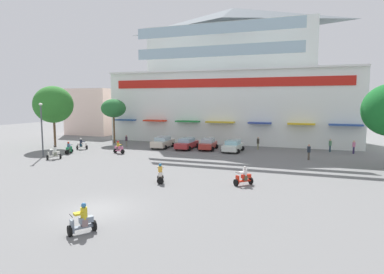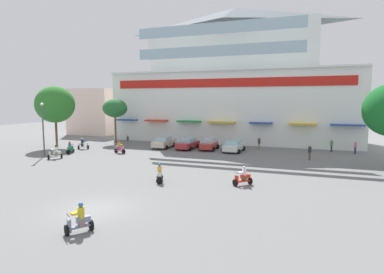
% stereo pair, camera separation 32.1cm
% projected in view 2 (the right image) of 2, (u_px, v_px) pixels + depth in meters
% --- Properties ---
extents(ground_plane, '(128.00, 128.00, 0.00)m').
position_uv_depth(ground_plane, '(179.00, 167.00, 31.34)').
color(ground_plane, slate).
extents(colonial_building, '(37.20, 15.46, 20.73)m').
position_uv_depth(colonial_building, '(233.00, 83.00, 51.42)').
color(colonial_building, white).
rests_on(colonial_building, ground).
extents(flank_building_left, '(8.71, 10.10, 8.58)m').
position_uv_depth(flank_building_left, '(102.00, 111.00, 63.56)').
color(flank_building_left, beige).
rests_on(flank_building_left, ground).
extents(plaza_tree_0, '(3.64, 3.68, 6.62)m').
position_uv_depth(plaza_tree_0, '(115.00, 108.00, 48.67)').
color(plaza_tree_0, brown).
rests_on(plaza_tree_0, ground).
extents(plaza_tree_2, '(5.20, 5.23, 8.34)m').
position_uv_depth(plaza_tree_2, '(55.00, 105.00, 44.22)').
color(plaza_tree_2, brown).
rests_on(plaza_tree_2, ground).
extents(parked_car_0, '(2.50, 4.37, 1.51)m').
position_uv_depth(parked_car_0, '(164.00, 142.00, 43.99)').
color(parked_car_0, beige).
rests_on(parked_car_0, ground).
extents(parked_car_1, '(2.42, 4.53, 1.45)m').
position_uv_depth(parked_car_1, '(188.00, 144.00, 42.96)').
color(parked_car_1, '#AA2B2E').
rests_on(parked_car_1, ground).
extents(parked_car_2, '(2.36, 4.02, 1.50)m').
position_uv_depth(parked_car_2, '(209.00, 144.00, 42.27)').
color(parked_car_2, '#AD3129').
rests_on(parked_car_2, ground).
extents(parked_car_3, '(2.49, 4.26, 1.47)m').
position_uv_depth(parked_car_3, '(234.00, 146.00, 40.60)').
color(parked_car_3, silver).
rests_on(parked_car_3, ground).
extents(scooter_rider_0, '(1.18, 1.37, 1.51)m').
position_uv_depth(scooter_rider_0, '(79.00, 221.00, 15.74)').
color(scooter_rider_0, black).
rests_on(scooter_rider_0, ground).
extents(scooter_rider_1, '(0.93, 1.47, 1.47)m').
position_uv_depth(scooter_rider_1, '(70.00, 148.00, 39.41)').
color(scooter_rider_1, black).
rests_on(scooter_rider_1, ground).
extents(scooter_rider_2, '(1.48, 0.83, 1.54)m').
position_uv_depth(scooter_rider_2, '(120.00, 148.00, 39.57)').
color(scooter_rider_2, black).
rests_on(scooter_rider_2, ground).
extents(scooter_rider_3, '(1.42, 1.42, 1.46)m').
position_uv_depth(scooter_rider_3, '(243.00, 177.00, 24.62)').
color(scooter_rider_3, black).
rests_on(scooter_rider_3, ground).
extents(scooter_rider_4, '(1.46, 1.05, 1.51)m').
position_uv_depth(scooter_rider_4, '(83.00, 144.00, 42.88)').
color(scooter_rider_4, black).
rests_on(scooter_rider_4, ground).
extents(scooter_rider_5, '(1.32, 1.49, 1.55)m').
position_uv_depth(scooter_rider_5, '(55.00, 153.00, 35.76)').
color(scooter_rider_5, black).
rests_on(scooter_rider_5, ground).
extents(scooter_rider_6, '(1.03, 1.43, 1.54)m').
position_uv_depth(scooter_rider_6, '(160.00, 174.00, 25.46)').
color(scooter_rider_6, black).
rests_on(scooter_rider_6, ground).
extents(pedestrian_0, '(0.43, 0.43, 1.61)m').
position_uv_depth(pedestrian_0, '(332.00, 145.00, 40.35)').
color(pedestrian_0, '#1C353F').
rests_on(pedestrian_0, ground).
extents(pedestrian_1, '(0.47, 0.47, 1.61)m').
position_uv_depth(pedestrian_1, '(355.00, 146.00, 38.94)').
color(pedestrian_1, '#2F254A').
rests_on(pedestrian_1, ground).
extents(pedestrian_2, '(0.38, 0.38, 1.71)m').
position_uv_depth(pedestrian_2, '(310.00, 151.00, 34.86)').
color(pedestrian_2, '#4F463B').
rests_on(pedestrian_2, ground).
extents(pedestrian_3, '(0.46, 0.46, 1.67)m').
position_uv_depth(pedestrian_3, '(259.00, 142.00, 42.40)').
color(pedestrian_3, '#7C7652').
rests_on(pedestrian_3, ground).
extents(pedestrian_4, '(0.41, 0.41, 1.63)m').
position_uv_depth(pedestrian_4, '(128.00, 140.00, 45.33)').
color(pedestrian_4, slate).
rests_on(pedestrian_4, ground).
extents(streetlamp_near, '(0.40, 0.40, 6.13)m').
position_uv_depth(streetlamp_near, '(43.00, 125.00, 36.98)').
color(streetlamp_near, '#474C51').
rests_on(streetlamp_near, ground).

